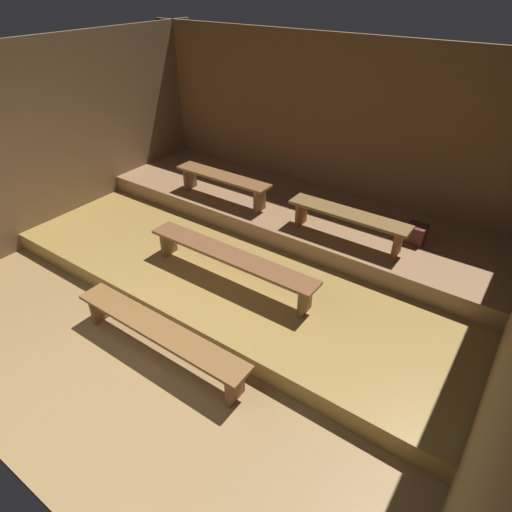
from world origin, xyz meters
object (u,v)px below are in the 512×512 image
bench_middle_left (223,180)px  bench_lower_center (230,258)px  bench_middle_right (348,218)px  bench_floor_center (159,332)px  wooden_crate_middle (416,233)px

bench_middle_left → bench_lower_center: bearing=-48.6°
bench_middle_right → bench_lower_center: bearing=-123.8°
bench_floor_center → bench_middle_left: bearing=114.8°
wooden_crate_middle → bench_middle_left: bearing=-170.6°
bench_lower_center → bench_floor_center: bearing=-89.5°
bench_floor_center → bench_middle_left: 2.79m
bench_floor_center → bench_middle_right: bearing=71.0°
bench_middle_left → bench_floor_center: bearing=-65.2°
bench_floor_center → bench_middle_left: size_ratio=1.38×
wooden_crate_middle → bench_middle_right: bearing=-148.6°
bench_floor_center → bench_middle_right: (0.86, 2.50, 0.47)m
bench_middle_left → wooden_crate_middle: 2.81m
wooden_crate_middle → bench_lower_center: bearing=-132.6°
bench_floor_center → wooden_crate_middle: 3.37m
bench_lower_center → wooden_crate_middle: wooden_crate_middle is taller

